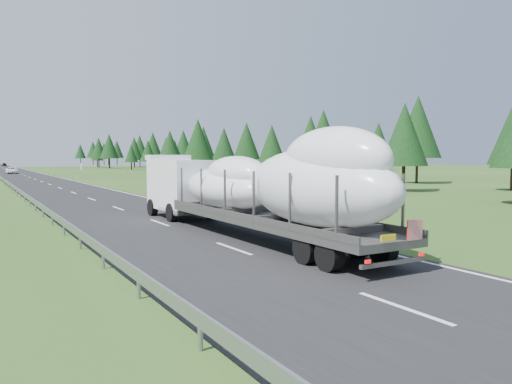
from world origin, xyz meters
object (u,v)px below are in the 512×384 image
highway_sign (81,168)px  distant_car_dark (4,164)px  boat_truck (250,185)px  distant_van (12,170)px

highway_sign → distant_car_dark: highway_sign is taller
highway_sign → boat_truck: (-5.21, -68.81, 0.57)m
boat_truck → distant_car_dark: boat_truck is taller
distant_van → distant_car_dark: 106.50m
distant_car_dark → highway_sign: bearing=-88.3°
boat_truck → distant_van: (-3.29, 103.17, -1.65)m
highway_sign → distant_car_dark: size_ratio=0.63×
boat_truck → distant_car_dark: (0.58, 209.61, -1.68)m
boat_truck → distant_van: 103.24m
boat_truck → distant_car_dark: 209.62m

